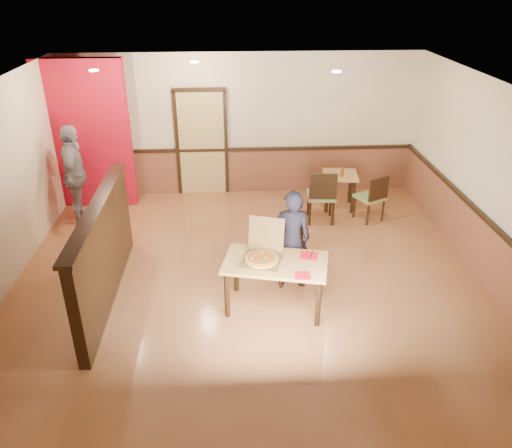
{
  "coord_description": "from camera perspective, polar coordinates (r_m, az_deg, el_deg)",
  "views": [
    {
      "loc": [
        -0.26,
        -6.2,
        4.16
      ],
      "look_at": [
        0.09,
        0.0,
        0.98
      ],
      "focal_mm": 35.0,
      "sensor_mm": 36.0,
      "label": 1
    }
  ],
  "objects": [
    {
      "name": "ceiling",
      "position": [
        6.35,
        -0.84,
        14.73
      ],
      "size": [
        7.0,
        7.0,
        0.0
      ],
      "primitive_type": "plane",
      "rotation": [
        3.14,
        0.0,
        0.0
      ],
      "color": "black",
      "rests_on": "wall_back"
    },
    {
      "name": "napkin_near",
      "position": [
        6.33,
        5.35,
        -5.87
      ],
      "size": [
        0.2,
        0.2,
        0.01
      ],
      "rotation": [
        0.0,
        0.0,
        -0.03
      ],
      "color": "red",
      "rests_on": "main_table"
    },
    {
      "name": "side_chair_left",
      "position": [
        9.05,
        7.52,
        3.37
      ],
      "size": [
        0.54,
        0.54,
        1.01
      ],
      "rotation": [
        0.0,
        0.0,
        3.06
      ],
      "color": "olive",
      "rests_on": "floor"
    },
    {
      "name": "diner",
      "position": [
        7.08,
        4.08,
        -1.75
      ],
      "size": [
        0.56,
        0.37,
        1.5
      ],
      "primitive_type": "imported",
      "rotation": [
        0.0,
        0.0,
        3.11
      ],
      "color": "black",
      "rests_on": "floor"
    },
    {
      "name": "wainscot_back",
      "position": [
        10.36,
        -1.6,
        6.1
      ],
      "size": [
        7.0,
        0.04,
        0.9
      ],
      "primitive_type": "cube",
      "color": "brown",
      "rests_on": "floor"
    },
    {
      "name": "spot_b",
      "position": [
        8.82,
        -7.05,
        17.91
      ],
      "size": [
        0.14,
        0.14,
        0.02
      ],
      "primitive_type": "cylinder",
      "color": "beige",
      "rests_on": "ceiling"
    },
    {
      "name": "booth_partition",
      "position": [
        7.12,
        -16.97,
        -2.94
      ],
      "size": [
        0.2,
        3.1,
        1.44
      ],
      "color": "black",
      "rests_on": "floor"
    },
    {
      "name": "main_table",
      "position": [
        6.65,
        2.23,
        -5.11
      ],
      "size": [
        1.49,
        1.05,
        0.73
      ],
      "rotation": [
        0.0,
        0.0,
        -0.22
      ],
      "color": "tan",
      "rests_on": "floor"
    },
    {
      "name": "side_table",
      "position": [
        9.72,
        9.53,
        4.73
      ],
      "size": [
        0.72,
        0.72,
        0.69
      ],
      "rotation": [
        0.0,
        0.0,
        -0.12
      ],
      "color": "tan",
      "rests_on": "floor"
    },
    {
      "name": "floor",
      "position": [
        7.47,
        -0.7,
        -6.76
      ],
      "size": [
        7.0,
        7.0,
        0.0
      ],
      "primitive_type": "plane",
      "color": "#B77447",
      "rests_on": "ground"
    },
    {
      "name": "spot_c",
      "position": [
        7.99,
        9.19,
        16.83
      ],
      "size": [
        0.14,
        0.14,
        0.02
      ],
      "primitive_type": "cylinder",
      "color": "beige",
      "rests_on": "ceiling"
    },
    {
      "name": "wainscot_right",
      "position": [
        8.13,
        24.55,
        -2.74
      ],
      "size": [
        0.04,
        7.0,
        0.9
      ],
      "primitive_type": "cube",
      "color": "brown",
      "rests_on": "floor"
    },
    {
      "name": "back_door",
      "position": [
        10.16,
        -6.21,
        9.11
      ],
      "size": [
        0.9,
        0.06,
        2.1
      ],
      "primitive_type": "cube",
      "color": "tan",
      "rests_on": "wall_back"
    },
    {
      "name": "red_accent_panel",
      "position": [
        9.96,
        -18.75,
        9.58
      ],
      "size": [
        1.6,
        0.2,
        2.78
      ],
      "primitive_type": "cube",
      "color": "#B00C21",
      "rests_on": "floor"
    },
    {
      "name": "diner_chair",
      "position": [
        7.35,
        4.0,
        -3.27
      ],
      "size": [
        0.42,
        0.42,
        0.82
      ],
      "rotation": [
        0.0,
        0.0,
        0.03
      ],
      "color": "olive",
      "rests_on": "floor"
    },
    {
      "name": "passerby",
      "position": [
        9.45,
        -19.97,
        5.26
      ],
      "size": [
        0.57,
        1.11,
        1.81
      ],
      "primitive_type": "imported",
      "rotation": [
        0.0,
        0.0,
        1.69
      ],
      "color": "gray",
      "rests_on": "floor"
    },
    {
      "name": "wall_back",
      "position": [
        10.08,
        -1.67,
        11.2
      ],
      "size": [
        7.0,
        0.0,
        7.0
      ],
      "primitive_type": "plane",
      "rotation": [
        1.57,
        0.0,
        0.0
      ],
      "color": "#F2E4BD",
      "rests_on": "floor"
    },
    {
      "name": "wall_right",
      "position": [
        7.76,
        26.08,
        3.39
      ],
      "size": [
        0.0,
        7.0,
        7.0
      ],
      "primitive_type": "plane",
      "rotation": [
        1.57,
        0.0,
        -1.57
      ],
      "color": "#F2E4BD",
      "rests_on": "floor"
    },
    {
      "name": "spot_a",
      "position": [
        8.37,
        -18.06,
        16.35
      ],
      "size": [
        0.14,
        0.14,
        0.02
      ],
      "primitive_type": "cylinder",
      "color": "beige",
      "rests_on": "ceiling"
    },
    {
      "name": "napkin_far",
      "position": [
        6.75,
        6.03,
        -3.61
      ],
      "size": [
        0.29,
        0.29,
        0.01
      ],
      "rotation": [
        0.0,
        0.0,
        -0.25
      ],
      "color": "red",
      "rests_on": "main_table"
    },
    {
      "name": "chair_rail_right",
      "position": [
        7.92,
        25.07,
        0.22
      ],
      "size": [
        0.06,
        7.0,
        0.06
      ],
      "primitive_type": "cube",
      "color": "black",
      "rests_on": "wall_right"
    },
    {
      "name": "side_chair_right",
      "position": [
        9.31,
        13.17,
        3.13
      ],
      "size": [
        0.6,
        0.6,
        0.9
      ],
      "rotation": [
        0.0,
        0.0,
        3.61
      ],
      "color": "olive",
      "rests_on": "floor"
    },
    {
      "name": "condiment",
      "position": [
        9.52,
        9.81,
        5.86
      ],
      "size": [
        0.07,
        0.07,
        0.16
      ],
      "primitive_type": "cylinder",
      "color": "brown",
      "rests_on": "side_table"
    },
    {
      "name": "chair_rail_back",
      "position": [
        10.18,
        -1.63,
        8.53
      ],
      "size": [
        7.0,
        0.06,
        0.06
      ],
      "primitive_type": "cube",
      "color": "black",
      "rests_on": "wall_back"
    },
    {
      "name": "pizza",
      "position": [
        6.54,
        0.63,
        -4.03
      ],
      "size": [
        0.53,
        0.53,
        0.03
      ],
      "primitive_type": "cylinder",
      "rotation": [
        0.0,
        0.0,
        0.22
      ],
      "color": "gold",
      "rests_on": "pizza_box"
    },
    {
      "name": "pizza_box",
      "position": [
        6.58,
        0.74,
        -3.69
      ],
      "size": [
        0.63,
        0.68,
        0.51
      ],
      "rotation": [
        0.0,
        0.0,
        -0.29
      ],
      "color": "brown",
      "rests_on": "main_table"
    }
  ]
}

